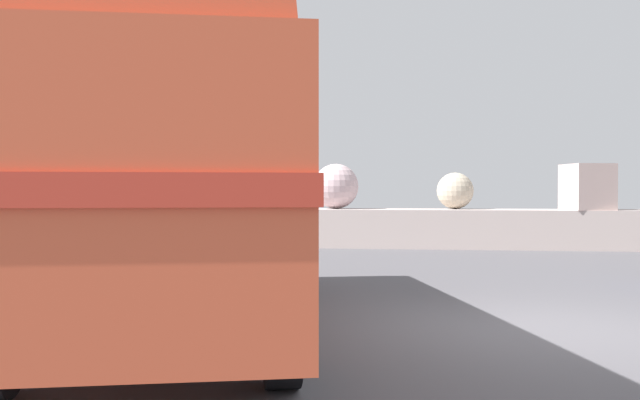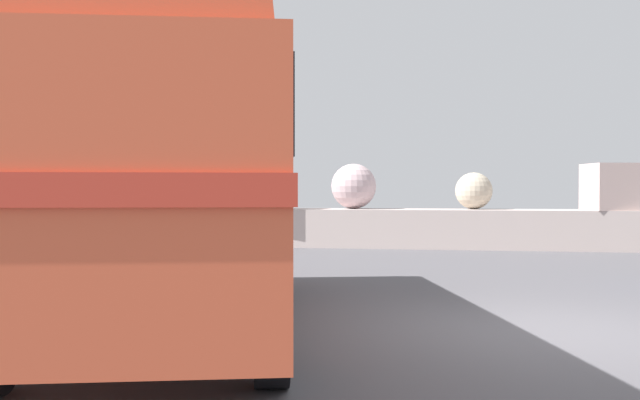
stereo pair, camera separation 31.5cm
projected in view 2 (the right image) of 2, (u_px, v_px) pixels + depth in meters
name	position (u px, v px, depth m)	size (l,w,h in m)	color
ground	(550.00, 333.00, 7.84)	(32.00, 26.00, 0.02)	#504E53
breakwater	(478.00, 223.00, 19.47)	(31.36, 2.15, 2.47)	#B6A6A1
vintage_coach	(172.00, 154.00, 8.12)	(4.57, 8.91, 3.70)	black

